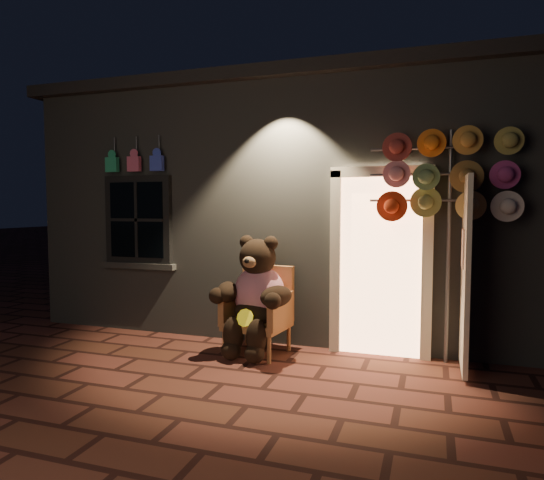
% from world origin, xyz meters
% --- Properties ---
extents(ground, '(60.00, 60.00, 0.00)m').
position_xyz_m(ground, '(0.00, 0.00, 0.00)').
color(ground, '#5C2A23').
rests_on(ground, ground).
extents(shop_building, '(7.30, 5.95, 3.51)m').
position_xyz_m(shop_building, '(0.00, 3.99, 1.74)').
color(shop_building, slate).
rests_on(shop_building, ground).
extents(wicker_armchair, '(0.77, 0.71, 1.02)m').
position_xyz_m(wicker_armchair, '(-0.00, 1.11, 0.51)').
color(wicker_armchair, '#AD6E43').
rests_on(wicker_armchair, ground).
extents(teddy_bear, '(1.00, 0.83, 1.39)m').
position_xyz_m(teddy_bear, '(-0.01, 0.97, 0.70)').
color(teddy_bear, '#B5133E').
rests_on(teddy_bear, ground).
extents(hat_rack, '(1.56, 0.22, 2.58)m').
position_xyz_m(hat_rack, '(2.06, 1.28, 2.06)').
color(hat_rack, '#59595E').
rests_on(hat_rack, ground).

